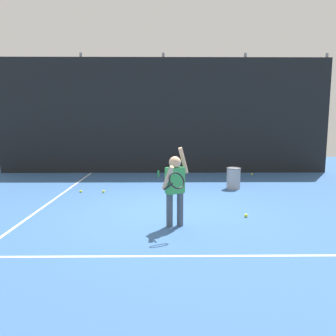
{
  "coord_description": "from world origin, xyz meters",
  "views": [
    {
      "loc": [
        0.03,
        -6.51,
        1.79
      ],
      "look_at": [
        0.1,
        0.09,
        0.85
      ],
      "focal_mm": 35.44,
      "sensor_mm": 36.0,
      "label": 1
    }
  ],
  "objects_px": {
    "water_bottle": "(158,174)",
    "tennis_ball_3": "(81,191)",
    "tennis_ball_0": "(104,192)",
    "tennis_player": "(175,185)",
    "tennis_ball_2": "(252,174)",
    "tennis_ball_4": "(246,215)",
    "ball_hopper": "(233,178)",
    "tennis_ball_1": "(227,176)"
  },
  "relations": [
    {
      "from": "tennis_player",
      "to": "tennis_ball_0",
      "type": "height_order",
      "value": "tennis_player"
    },
    {
      "from": "water_bottle",
      "to": "tennis_ball_4",
      "type": "bearing_deg",
      "value": -68.94
    },
    {
      "from": "ball_hopper",
      "to": "water_bottle",
      "type": "height_order",
      "value": "ball_hopper"
    },
    {
      "from": "tennis_ball_1",
      "to": "tennis_ball_4",
      "type": "bearing_deg",
      "value": -96.25
    },
    {
      "from": "tennis_player",
      "to": "tennis_ball_0",
      "type": "xyz_separation_m",
      "value": [
        -1.71,
        2.7,
        -0.69
      ]
    },
    {
      "from": "water_bottle",
      "to": "tennis_player",
      "type": "bearing_deg",
      "value": -85.76
    },
    {
      "from": "tennis_ball_2",
      "to": "tennis_ball_4",
      "type": "bearing_deg",
      "value": -105.9
    },
    {
      "from": "water_bottle",
      "to": "tennis_ball_1",
      "type": "bearing_deg",
      "value": 0.42
    },
    {
      "from": "tennis_player",
      "to": "tennis_ball_3",
      "type": "xyz_separation_m",
      "value": [
        -2.29,
        2.73,
        -0.69
      ]
    },
    {
      "from": "tennis_ball_3",
      "to": "water_bottle",
      "type": "bearing_deg",
      "value": 50.1
    },
    {
      "from": "ball_hopper",
      "to": "tennis_ball_4",
      "type": "height_order",
      "value": "ball_hopper"
    },
    {
      "from": "tennis_ball_3",
      "to": "tennis_ball_4",
      "type": "distance_m",
      "value": 4.25
    },
    {
      "from": "tennis_ball_1",
      "to": "tennis_ball_3",
      "type": "relative_size",
      "value": 1.0
    },
    {
      "from": "tennis_player",
      "to": "tennis_ball_4",
      "type": "relative_size",
      "value": 20.46
    },
    {
      "from": "tennis_player",
      "to": "ball_hopper",
      "type": "xyz_separation_m",
      "value": [
        1.66,
        3.2,
        -0.44
      ]
    },
    {
      "from": "tennis_ball_1",
      "to": "tennis_ball_2",
      "type": "bearing_deg",
      "value": 21.79
    },
    {
      "from": "tennis_player",
      "to": "water_bottle",
      "type": "bearing_deg",
      "value": 59.08
    },
    {
      "from": "tennis_player",
      "to": "tennis_ball_2",
      "type": "distance_m",
      "value": 6.09
    },
    {
      "from": "tennis_player",
      "to": "ball_hopper",
      "type": "bearing_deg",
      "value": 27.41
    },
    {
      "from": "tennis_ball_4",
      "to": "tennis_ball_2",
      "type": "bearing_deg",
      "value": 74.1
    },
    {
      "from": "tennis_ball_4",
      "to": "tennis_ball_0",
      "type": "bearing_deg",
      "value": 144.77
    },
    {
      "from": "tennis_ball_4",
      "to": "water_bottle",
      "type": "bearing_deg",
      "value": 111.06
    },
    {
      "from": "tennis_ball_1",
      "to": "ball_hopper",
      "type": "bearing_deg",
      "value": -95.73
    },
    {
      "from": "tennis_ball_1",
      "to": "tennis_ball_2",
      "type": "relative_size",
      "value": 1.0
    },
    {
      "from": "ball_hopper",
      "to": "tennis_ball_2",
      "type": "height_order",
      "value": "ball_hopper"
    },
    {
      "from": "tennis_ball_1",
      "to": "tennis_ball_3",
      "type": "bearing_deg",
      "value": -150.84
    },
    {
      "from": "tennis_ball_0",
      "to": "tennis_ball_4",
      "type": "bearing_deg",
      "value": -35.23
    },
    {
      "from": "ball_hopper",
      "to": "tennis_ball_0",
      "type": "xyz_separation_m",
      "value": [
        -3.37,
        -0.49,
        -0.26
      ]
    },
    {
      "from": "water_bottle",
      "to": "tennis_ball_3",
      "type": "xyz_separation_m",
      "value": [
        -1.91,
        -2.29,
        -0.08
      ]
    },
    {
      "from": "tennis_ball_1",
      "to": "tennis_ball_4",
      "type": "xyz_separation_m",
      "value": [
        -0.49,
        -4.5,
        0.0
      ]
    },
    {
      "from": "tennis_player",
      "to": "tennis_ball_2",
      "type": "bearing_deg",
      "value": 27.97
    },
    {
      "from": "ball_hopper",
      "to": "tennis_ball_1",
      "type": "xyz_separation_m",
      "value": [
        0.19,
        1.84,
        -0.26
      ]
    },
    {
      "from": "tennis_player",
      "to": "tennis_ball_4",
      "type": "bearing_deg",
      "value": -13.26
    },
    {
      "from": "tennis_player",
      "to": "tennis_ball_4",
      "type": "xyz_separation_m",
      "value": [
        1.35,
        0.54,
        -0.69
      ]
    },
    {
      "from": "tennis_ball_0",
      "to": "tennis_ball_3",
      "type": "bearing_deg",
      "value": 177.12
    },
    {
      "from": "ball_hopper",
      "to": "water_bottle",
      "type": "distance_m",
      "value": 2.74
    },
    {
      "from": "tennis_ball_2",
      "to": "tennis_ball_3",
      "type": "xyz_separation_m",
      "value": [
        -5.02,
        -2.66,
        0.0
      ]
    },
    {
      "from": "tennis_player",
      "to": "tennis_ball_0",
      "type": "distance_m",
      "value": 3.27
    },
    {
      "from": "tennis_ball_3",
      "to": "tennis_ball_0",
      "type": "bearing_deg",
      "value": -2.88
    },
    {
      "from": "tennis_ball_2",
      "to": "tennis_ball_3",
      "type": "bearing_deg",
      "value": -152.08
    },
    {
      "from": "tennis_ball_1",
      "to": "tennis_ball_0",
      "type": "bearing_deg",
      "value": -146.68
    },
    {
      "from": "water_bottle",
      "to": "tennis_ball_0",
      "type": "relative_size",
      "value": 3.33
    }
  ]
}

